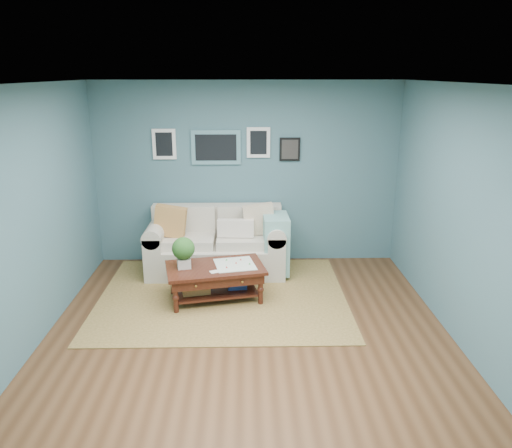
{
  "coord_description": "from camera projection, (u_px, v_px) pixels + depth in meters",
  "views": [
    {
      "loc": [
        -0.01,
        -4.81,
        2.81
      ],
      "look_at": [
        0.11,
        1.0,
        1.03
      ],
      "focal_mm": 35.0,
      "sensor_mm": 36.0,
      "label": 1
    }
  ],
  "objects": [
    {
      "name": "area_rug",
      "position": [
        223.0,
        296.0,
        6.5
      ],
      "size": [
        3.17,
        2.54,
        0.01
      ],
      "primitive_type": "cube",
      "color": "brown",
      "rests_on": "ground"
    },
    {
      "name": "room_shell",
      "position": [
        247.0,
        220.0,
        5.08
      ],
      "size": [
        5.0,
        5.02,
        2.7
      ],
      "color": "brown",
      "rests_on": "ground"
    },
    {
      "name": "loveseat",
      "position": [
        222.0,
        244.0,
        7.23
      ],
      "size": [
        2.01,
        0.91,
        1.03
      ],
      "color": "beige",
      "rests_on": "ground"
    },
    {
      "name": "coffee_table",
      "position": [
        210.0,
        272.0,
        6.31
      ],
      "size": [
        1.33,
        0.94,
        0.85
      ],
      "rotation": [
        0.0,
        0.0,
        0.21
      ],
      "color": "#330F0A",
      "rests_on": "ground"
    }
  ]
}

